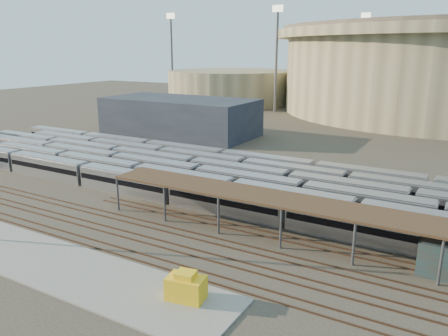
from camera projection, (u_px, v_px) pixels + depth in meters
ground at (156, 223)px, 59.66m from camera, size 420.00×420.00×0.00m
apron at (38, 258)px, 49.47m from camera, size 50.00×9.00×0.20m
subway_trains at (211, 175)px, 75.87m from camera, size 125.02×23.90×3.60m
inspection_shed at (324, 208)px, 51.16m from camera, size 60.30×6.00×5.30m
empty_tracks at (131, 236)px, 55.45m from camera, size 170.00×9.62×0.18m
stadium at (446, 68)px, 160.59m from camera, size 124.00×124.00×32.50m
secondary_arena at (231, 86)px, 195.45m from camera, size 56.00×56.00×14.00m
service_building at (180, 116)px, 121.18m from camera, size 42.00×20.00×10.00m
floodlight_0 at (276, 56)px, 160.74m from camera, size 4.00×1.00×38.40m
floodlight_1 at (172, 55)px, 195.48m from camera, size 4.00×1.00×38.40m
floodlight_3 at (363, 55)px, 193.02m from camera, size 4.00×1.00×38.40m
yellow_equipment at (186, 288)px, 41.01m from camera, size 3.87×2.77×2.23m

